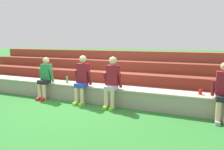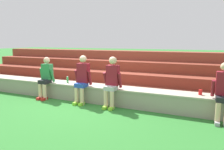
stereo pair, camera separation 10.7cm
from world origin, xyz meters
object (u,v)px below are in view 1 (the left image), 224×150
person_far_left (45,77)px  person_right_of_center (223,91)px  person_center (112,81)px  plastic_cup_left_end (200,92)px  person_left_of_center (82,78)px  water_bottle_center_gap (67,80)px

person_far_left → person_right_of_center: (4.98, -0.00, 0.01)m
person_center → plastic_cup_left_end: bearing=8.6°
person_left_of_center → water_bottle_center_gap: person_left_of_center is taller
person_far_left → water_bottle_center_gap: bearing=25.8°
person_center → plastic_cup_left_end: size_ratio=10.97×
person_left_of_center → person_right_of_center: 3.65m
person_left_of_center → person_center: 0.94m
person_far_left → person_right_of_center: person_right_of_center is taller
person_left_of_center → plastic_cup_left_end: (3.18, 0.33, -0.18)m
person_left_of_center → person_center: (0.94, -0.01, -0.00)m
person_left_of_center → person_far_left: bearing=-179.5°
person_far_left → plastic_cup_left_end: person_far_left is taller
water_bottle_center_gap → person_left_of_center: bearing=-21.5°
person_far_left → person_left_of_center: person_left_of_center is taller
person_right_of_center → person_far_left: bearing=180.0°
person_far_left → person_center: person_center is taller
person_left_of_center → person_right_of_center: size_ratio=1.04×
person_left_of_center → person_right_of_center: bearing=-0.2°
person_left_of_center → person_center: size_ratio=1.00×
person_center → plastic_cup_left_end: (2.24, 0.34, -0.18)m
person_right_of_center → plastic_cup_left_end: person_right_of_center is taller
person_left_of_center → water_bottle_center_gap: 0.79m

